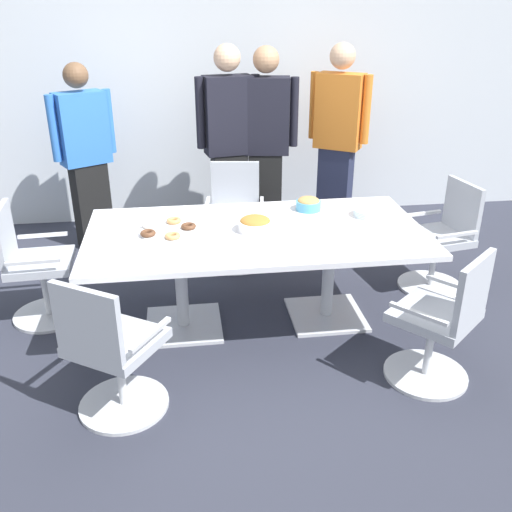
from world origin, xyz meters
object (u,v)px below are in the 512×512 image
at_px(office_chair_3, 34,270).
at_px(office_chair_1, 441,242).
at_px(person_standing_0, 86,155).
at_px(person_standing_2, 265,143).
at_px(person_standing_3, 338,138).
at_px(office_chair_4, 112,355).
at_px(snack_bowl_pretzels, 255,224).
at_px(office_chair_2, 235,220).
at_px(person_standing_1, 229,143).
at_px(plate_stack, 369,213).
at_px(snack_bowl_cookies, 308,204).
at_px(conference_table, 256,247).
at_px(office_chair_0, 441,326).
at_px(donut_platter, 167,230).

bearing_deg(office_chair_3, office_chair_1, 87.94).
height_order(person_standing_0, person_standing_2, person_standing_2).
bearing_deg(person_standing_3, office_chair_4, 86.02).
relative_size(office_chair_1, snack_bowl_pretzels, 3.76).
height_order(office_chair_2, snack_bowl_pretzels, office_chair_2).
relative_size(office_chair_1, person_standing_1, 0.48).
distance_m(person_standing_3, plate_stack, 1.53).
xyz_separation_m(person_standing_3, snack_bowl_cookies, (-0.58, -1.31, -0.19)).
distance_m(office_chair_1, office_chair_2, 1.81).
relative_size(office_chair_2, person_standing_1, 0.48).
bearing_deg(snack_bowl_cookies, conference_table, -141.38).
bearing_deg(person_standing_1, person_standing_3, 174.29).
bearing_deg(plate_stack, person_standing_1, 123.28).
distance_m(office_chair_2, office_chair_4, 2.21).
xyz_separation_m(office_chair_0, office_chair_3, (-2.68, 1.16, 0.00)).
height_order(office_chair_0, snack_bowl_pretzels, office_chair_0).
bearing_deg(office_chair_1, person_standing_2, 36.43).
bearing_deg(plate_stack, person_standing_3, 84.12).
relative_size(conference_table, person_standing_2, 1.28).
xyz_separation_m(office_chair_4, person_standing_1, (0.92, 2.50, 0.59)).
bearing_deg(office_chair_2, person_standing_2, -117.63).
distance_m(person_standing_2, snack_bowl_pretzels, 1.64).
relative_size(office_chair_4, plate_stack, 3.96).
bearing_deg(donut_platter, snack_bowl_pretzels, -6.17).
bearing_deg(office_chair_3, person_standing_1, 125.80).
bearing_deg(office_chair_3, conference_table, 76.58).
xyz_separation_m(snack_bowl_cookies, plate_stack, (0.42, -0.19, -0.02)).
bearing_deg(conference_table, office_chair_4, -136.38).
distance_m(office_chair_2, person_standing_2, 0.84).
distance_m(office_chair_2, person_standing_1, 0.77).
xyz_separation_m(office_chair_0, office_chair_1, (0.56, 1.24, 0.00)).
relative_size(office_chair_3, snack_bowl_cookies, 4.69).
distance_m(office_chair_1, donut_platter, 2.28).
distance_m(donut_platter, plate_stack, 1.52).
bearing_deg(office_chair_4, office_chair_0, 34.28).
bearing_deg(office_chair_4, donut_platter, 104.38).
relative_size(office_chair_4, person_standing_2, 0.49).
bearing_deg(person_standing_1, office_chair_3, 28.82).
height_order(office_chair_2, office_chair_4, same).
relative_size(office_chair_0, office_chair_3, 1.00).
height_order(office_chair_4, plate_stack, office_chair_4).
xyz_separation_m(conference_table, office_chair_3, (-1.64, 0.29, -0.22)).
xyz_separation_m(conference_table, office_chair_4, (-0.96, -0.91, -0.22)).
bearing_deg(snack_bowl_pretzels, donut_platter, 173.83).
relative_size(conference_table, person_standing_0, 1.38).
distance_m(person_standing_0, person_standing_3, 2.42).
distance_m(office_chair_0, office_chair_1, 1.36).
height_order(person_standing_2, snack_bowl_cookies, person_standing_2).
height_order(office_chair_3, person_standing_0, person_standing_0).
bearing_deg(snack_bowl_pretzels, office_chair_2, 91.87).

